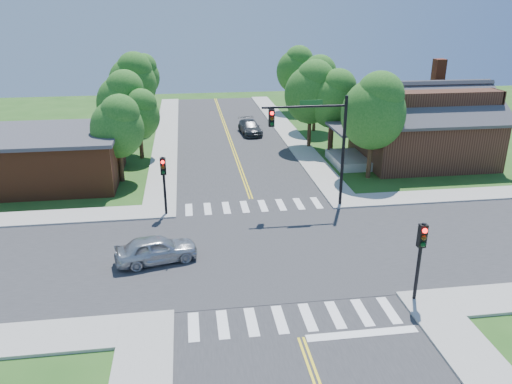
{
  "coord_description": "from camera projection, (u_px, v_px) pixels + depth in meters",
  "views": [
    {
      "loc": [
        -4.06,
        -23.49,
        12.52
      ],
      "look_at": [
        -0.28,
        3.17,
        2.2
      ],
      "focal_mm": 35.0,
      "sensor_mm": 36.0,
      "label": 1
    }
  ],
  "objects": [
    {
      "name": "building_nw",
      "position": [
        48.0,
        157.0,
        36.4
      ],
      "size": [
        10.4,
        8.4,
        3.73
      ],
      "color": "brown",
      "rests_on": "ground"
    },
    {
      "name": "sidewalk_ne",
      "position": [
        418.0,
        154.0,
        43.4
      ],
      "size": [
        40.0,
        40.0,
        0.14
      ],
      "color": "#9E9B93",
      "rests_on": "ground"
    },
    {
      "name": "ground",
      "position": [
        270.0,
        251.0,
        26.73
      ],
      "size": [
        100.0,
        100.0,
        0.0
      ],
      "primitive_type": "plane",
      "color": "#234E18",
      "rests_on": "ground"
    },
    {
      "name": "tree_w_b",
      "position": [
        123.0,
        100.0,
        41.82
      ],
      "size": [
        4.3,
        4.09,
        7.31
      ],
      "color": "#382314",
      "rests_on": "ground"
    },
    {
      "name": "road_ns",
      "position": [
        270.0,
        251.0,
        26.72
      ],
      "size": [
        10.0,
        90.0,
        0.04
      ],
      "primitive_type": "cube",
      "color": "#2D2D30",
      "rests_on": "ground"
    },
    {
      "name": "tree_bldg",
      "position": [
        139.0,
        113.0,
        41.14
      ],
      "size": [
        3.49,
        3.31,
        5.93
      ],
      "color": "#382314",
      "rests_on": "ground"
    },
    {
      "name": "crosswalk_north",
      "position": [
        254.0,
        206.0,
        32.45
      ],
      "size": [
        8.85,
        2.0,
        0.01
      ],
      "color": "white",
      "rests_on": "ground"
    },
    {
      "name": "tree_house",
      "position": [
        312.0,
        91.0,
        43.79
      ],
      "size": [
        4.65,
        4.42,
        7.9
      ],
      "color": "#382314",
      "rests_on": "ground"
    },
    {
      "name": "intersection_patch",
      "position": [
        270.0,
        251.0,
        26.73
      ],
      "size": [
        10.2,
        10.2,
        0.06
      ],
      "primitive_type": "cube",
      "color": "#2D2D30",
      "rests_on": "ground"
    },
    {
      "name": "road_ew",
      "position": [
        270.0,
        251.0,
        26.72
      ],
      "size": [
        90.0,
        10.0,
        0.04
      ],
      "primitive_type": "cube",
      "color": "#2D2D30",
      "rests_on": "ground"
    },
    {
      "name": "tree_e_b",
      "position": [
        335.0,
        97.0,
        43.07
      ],
      "size": [
        4.26,
        4.05,
        7.24
      ],
      "color": "#382314",
      "rests_on": "ground"
    },
    {
      "name": "car_dgrey",
      "position": [
        250.0,
        128.0,
        49.99
      ],
      "size": [
        2.57,
        4.86,
        1.33
      ],
      "primitive_type": "imported",
      "rotation": [
        0.0,
        0.0,
        0.08
      ],
      "color": "#343639",
      "rests_on": "ground"
    },
    {
      "name": "car_silver",
      "position": [
        156.0,
        250.0,
        25.35
      ],
      "size": [
        3.37,
        4.82,
        1.41
      ],
      "primitive_type": "imported",
      "rotation": [
        0.0,
        0.0,
        1.78
      ],
      "color": "#B7BABF",
      "rests_on": "ground"
    },
    {
      "name": "tree_w_a",
      "position": [
        118.0,
        125.0,
        35.6
      ],
      "size": [
        3.82,
        3.63,
        6.49
      ],
      "color": "#382314",
      "rests_on": "ground"
    },
    {
      "name": "tree_w_c",
      "position": [
        133.0,
        80.0,
        49.28
      ],
      "size": [
        4.71,
        4.47,
        8.0
      ],
      "color": "#382314",
      "rests_on": "ground"
    },
    {
      "name": "signal_mast_ne",
      "position": [
        318.0,
        135.0,
        30.67
      ],
      "size": [
        5.3,
        0.42,
        7.2
      ],
      "color": "black",
      "rests_on": "ground"
    },
    {
      "name": "signal_pole_nw",
      "position": [
        164.0,
        175.0,
        30.2
      ],
      "size": [
        0.34,
        0.42,
        3.8
      ],
      "color": "black",
      "rests_on": "ground"
    },
    {
      "name": "house_ne",
      "position": [
        423.0,
        122.0,
        40.68
      ],
      "size": [
        13.05,
        8.8,
        7.11
      ],
      "color": "#341A12",
      "rests_on": "ground"
    },
    {
      "name": "stop_bar",
      "position": [
        362.0,
        334.0,
        20.03
      ],
      "size": [
        4.6,
        0.45,
        0.09
      ],
      "primitive_type": "cube",
      "color": "white",
      "rests_on": "ground"
    },
    {
      "name": "sidewalk_nw",
      "position": [
        38.0,
        170.0,
        39.25
      ],
      "size": [
        40.0,
        40.0,
        0.14
      ],
      "color": "#9E9B93",
      "rests_on": "ground"
    },
    {
      "name": "crosswalk_south",
      "position": [
        294.0,
        318.0,
        20.98
      ],
      "size": [
        8.85,
        2.0,
        0.01
      ],
      "color": "white",
      "rests_on": "ground"
    },
    {
      "name": "centerline",
      "position": [
        270.0,
        250.0,
        26.71
      ],
      "size": [
        0.3,
        90.0,
        0.01
      ],
      "color": "yellow",
      "rests_on": "ground"
    },
    {
      "name": "tree_w_d",
      "position": [
        142.0,
        74.0,
        58.01
      ],
      "size": [
        4.1,
        3.9,
        6.97
      ],
      "color": "#382314",
      "rests_on": "ground"
    },
    {
      "name": "tree_e_c",
      "position": [
        317.0,
        82.0,
        49.77
      ],
      "size": [
        4.51,
        4.29,
        7.67
      ],
      "color": "#382314",
      "rests_on": "ground"
    },
    {
      "name": "tree_e_a",
      "position": [
        375.0,
        109.0,
        35.94
      ],
      "size": [
        4.7,
        4.47,
        7.99
      ],
      "color": "#382314",
      "rests_on": "ground"
    },
    {
      "name": "tree_e_d",
      "position": [
        297.0,
        69.0,
        58.79
      ],
      "size": [
        4.58,
        4.35,
        7.78
      ],
      "color": "#382314",
      "rests_on": "ground"
    },
    {
      "name": "signal_pole_se",
      "position": [
        421.0,
        248.0,
        21.31
      ],
      "size": [
        0.34,
        0.42,
        3.8
      ],
      "color": "black",
      "rests_on": "ground"
    }
  ]
}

